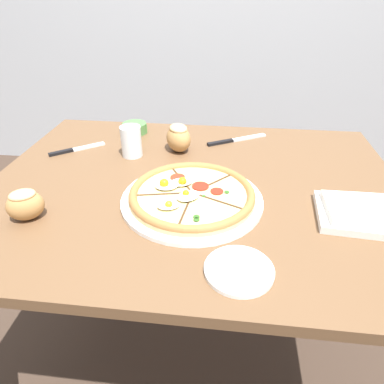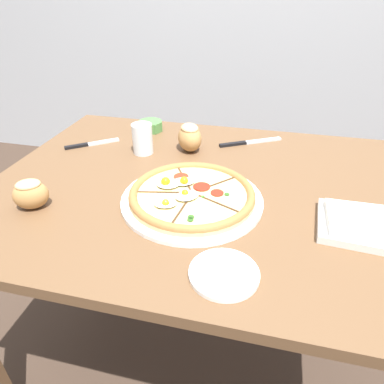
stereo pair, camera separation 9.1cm
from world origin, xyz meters
name	(u,v)px [view 1 (the left image)]	position (x,y,z in m)	size (l,w,h in m)	color
ground_plane	(193,343)	(0.00, 0.00, 0.00)	(12.00, 12.00, 0.00)	#3D2D23
dining_table	(194,212)	(0.00, 0.00, 0.66)	(1.21, 0.93, 0.77)	brown
pizza	(192,195)	(0.01, -0.10, 0.79)	(0.38, 0.38, 0.06)	white
ramekin_bowl	(135,128)	(-0.27, 0.36, 0.79)	(0.10, 0.10, 0.04)	#4C8442
napkin_folded	(358,213)	(0.43, -0.13, 0.79)	(0.21, 0.18, 0.04)	silver
bread_piece_near	(25,204)	(-0.39, -0.22, 0.81)	(0.11, 0.10, 0.08)	#B27F47
bread_piece_mid	(179,137)	(-0.08, 0.22, 0.82)	(0.12, 0.13, 0.09)	#B27F47
knife_main	(77,149)	(-0.43, 0.18, 0.78)	(0.16, 0.13, 0.01)	silver
knife_spare	(236,140)	(0.12, 0.32, 0.78)	(0.22, 0.14, 0.01)	silver
water_glass	(131,143)	(-0.23, 0.16, 0.82)	(0.07, 0.07, 0.10)	white
side_saucer	(239,270)	(0.13, -0.35, 0.78)	(0.14, 0.14, 0.01)	white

